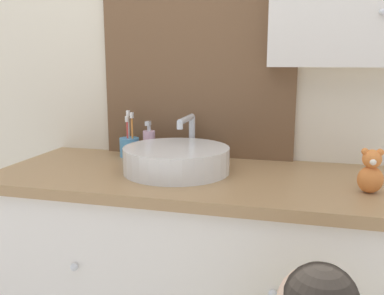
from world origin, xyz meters
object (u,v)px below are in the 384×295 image
(sink_basin, at_px, (177,158))
(teddy_bear, at_px, (371,172))
(soap_dispenser, at_px, (149,144))
(toothbrush_holder, at_px, (129,146))

(sink_basin, distance_m, teddy_bear, 0.61)
(soap_dispenser, bearing_deg, sink_basin, -45.06)
(soap_dispenser, bearing_deg, teddy_bear, -18.16)
(toothbrush_holder, xyz_separation_m, soap_dispenser, (0.09, -0.01, 0.01))
(sink_basin, relative_size, toothbrush_holder, 2.28)
(teddy_bear, bearing_deg, toothbrush_holder, 162.96)
(sink_basin, xyz_separation_m, soap_dispenser, (-0.16, 0.16, 0.01))
(sink_basin, distance_m, soap_dispenser, 0.23)
(sink_basin, bearing_deg, soap_dispenser, 134.94)
(toothbrush_holder, distance_m, soap_dispenser, 0.09)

